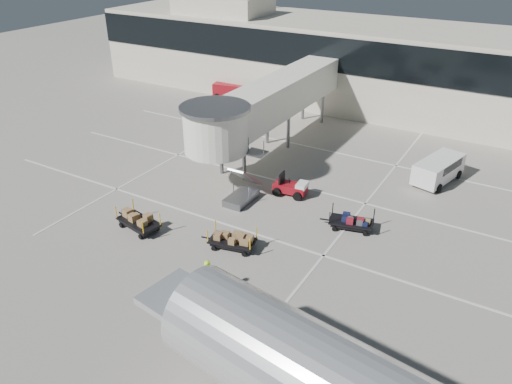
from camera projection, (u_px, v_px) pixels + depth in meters
ground at (217, 243)px, 29.51m from camera, size 140.00×140.00×0.00m
lane_markings at (281, 179)px, 36.89m from camera, size 40.00×30.00×0.02m
terminal at (380, 65)px, 50.48m from camera, size 64.00×12.11×15.20m
jet_bridge at (262, 106)px, 38.59m from camera, size 5.70×20.40×6.03m
baggage_tug at (291, 187)px, 34.55m from camera, size 2.41×1.67×1.51m
suitcase_cart at (351, 222)px, 30.70m from camera, size 3.36×1.93×1.29m
box_cart_near at (233, 240)px, 28.82m from camera, size 3.36×1.88×1.29m
box_cart_far at (138, 221)px, 30.66m from camera, size 3.54×1.92×1.36m
ground_worker at (208, 278)px, 25.01m from camera, size 0.85×0.77×1.95m
minivan at (439, 168)px, 36.20m from camera, size 2.96×4.95×1.75m
belt_loader at (233, 91)px, 53.76m from camera, size 4.66×2.51×2.13m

